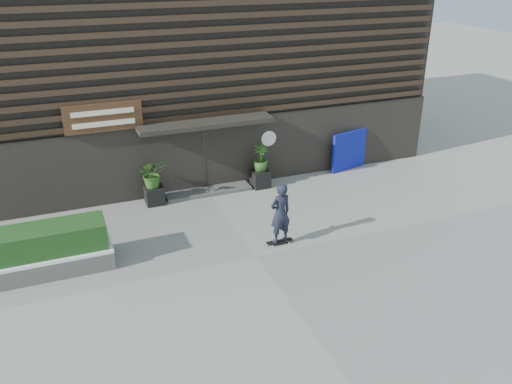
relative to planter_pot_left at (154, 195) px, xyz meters
name	(u,v)px	position (x,y,z in m)	size (l,w,h in m)	color
ground	(256,257)	(1.90, -4.40, -0.30)	(80.00, 80.00, 0.00)	gray
entrance_step	(208,191)	(1.90, 0.20, -0.24)	(3.00, 0.80, 0.12)	#474644
planter_pot_left	(154,195)	(0.00, 0.00, 0.00)	(0.60, 0.60, 0.60)	black
bamboo_left	(153,174)	(0.00, 0.00, 0.78)	(0.86, 0.75, 0.96)	#2D591E
planter_pot_right	(260,179)	(3.80, 0.00, 0.00)	(0.60, 0.60, 0.60)	black
bamboo_right	(260,158)	(3.80, 0.00, 0.78)	(0.54, 0.54, 0.96)	#2D591E
raised_bed	(44,263)	(-3.54, -3.04, -0.05)	(3.50, 1.20, 0.50)	#494947
snow_layer	(42,254)	(-3.54, -3.04, 0.24)	(3.50, 1.20, 0.08)	white
hedge	(40,240)	(-3.54, -3.04, 0.63)	(3.30, 1.00, 0.70)	#173A15
blue_tarp	(349,151)	(7.56, 0.30, 0.45)	(1.61, 0.12, 1.51)	#0B1397
building	(166,51)	(1.90, 5.56, 3.69)	(18.00, 11.00, 8.00)	black
skateboarder	(280,213)	(2.80, -3.99, 0.69)	(0.78, 0.53, 1.89)	black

